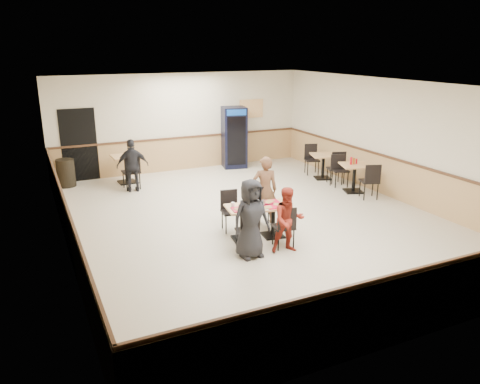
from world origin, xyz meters
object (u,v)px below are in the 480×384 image
diner_woman_left (251,219)px  trash_bin (66,173)px  main_table (258,217)px  pepsi_cooler (234,137)px  diner_man_opposite (265,190)px  side_table_far (323,163)px  lone_diner (133,166)px  back_table (126,165)px  diner_woman_right (288,220)px  side_table_near (354,174)px

diner_woman_left → trash_bin: 6.83m
main_table → pepsi_cooler: size_ratio=0.71×
diner_man_opposite → side_table_far: diner_man_opposite is taller
diner_woman_left → pepsi_cooler: pepsi_cooler is taller
side_table_far → trash_bin: 7.36m
main_table → lone_diner: (-1.57, 4.31, 0.25)m
pepsi_cooler → side_table_far: bearing=-41.8°
diner_man_opposite → back_table: (-2.10, 4.49, -0.23)m
main_table → pepsi_cooler: 5.97m
diner_woman_left → pepsi_cooler: size_ratio=0.78×
lone_diner → side_table_far: (5.35, -1.13, -0.23)m
diner_woman_left → diner_woman_right: 0.75m
lone_diner → back_table: (-0.00, 0.90, -0.18)m
side_table_far → back_table: (-5.35, 2.03, 0.04)m
back_table → side_table_near: bearing=-33.0°
diner_woman_right → trash_bin: size_ratio=1.64×
main_table → diner_woman_left: bearing=-117.9°
diner_woman_right → lone_diner: size_ratio=0.89×
diner_woman_left → diner_woman_right: size_ratio=1.18×
side_table_near → lone_diner: bearing=154.3°
diner_woman_right → pepsi_cooler: pepsi_cooler is taller
diner_woman_right → back_table: 6.30m
side_table_far → pepsi_cooler: size_ratio=0.45×
main_table → side_table_near: size_ratio=1.52×
diner_woman_left → side_table_near: size_ratio=1.65×
side_table_far → trash_bin: (-6.96, 2.38, -0.10)m
main_table → side_table_far: bearing=48.4°
lone_diner → side_table_near: (5.35, -2.57, -0.21)m
diner_woman_left → diner_man_opposite: diner_man_opposite is taller
diner_man_opposite → lone_diner: (-2.10, 3.59, -0.04)m
main_table → back_table: 5.45m
side_table_near → diner_woman_right: bearing=-144.4°
diner_woman_right → main_table: bearing=115.7°
diner_woman_left → diner_man_opposite: (1.05, 1.44, 0.01)m
diner_man_opposite → side_table_far: 4.09m
main_table → side_table_far: size_ratio=1.59×
diner_woman_left → side_table_far: (4.31, 3.90, -0.26)m
side_table_near → trash_bin: 7.94m
diner_man_opposite → lone_diner: bearing=-41.4°
main_table → side_table_far: (3.78, 3.18, 0.03)m
main_table → trash_bin: trash_bin is taller
trash_bin → pepsi_cooler: bearing=0.5°
lone_diner → pepsi_cooler: (3.57, 1.30, 0.25)m
back_table → main_table: bearing=-73.2°
diner_woman_right → diner_man_opposite: bearing=90.0°
diner_woman_right → back_table: (-1.78, 6.04, -0.11)m
diner_man_opposite → side_table_near: (3.25, 1.02, -0.25)m
side_table_near → side_table_far: bearing=89.9°
diner_woman_left → pepsi_cooler: (2.52, 6.32, 0.22)m
diner_woman_left → pepsi_cooler: bearing=65.0°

